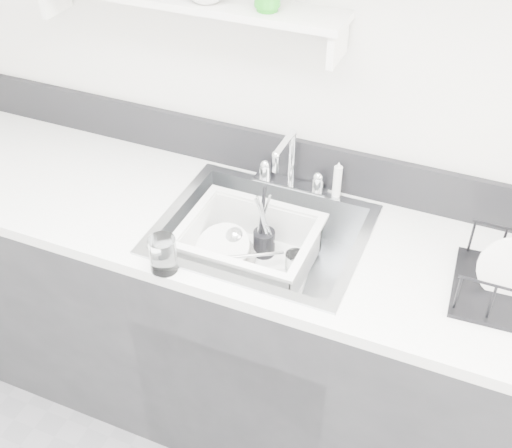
% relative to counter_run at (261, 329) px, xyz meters
% --- Properties ---
extents(room_shell, '(3.50, 3.00, 2.60)m').
position_rel_counter_run_xyz_m(room_shell, '(0.00, -0.80, 1.22)').
color(room_shell, silver).
rests_on(room_shell, ground).
extents(counter_run, '(3.20, 0.62, 0.92)m').
position_rel_counter_run_xyz_m(counter_run, '(0.00, 0.00, 0.00)').
color(counter_run, black).
rests_on(counter_run, ground).
extents(backsplash, '(3.20, 0.02, 0.16)m').
position_rel_counter_run_xyz_m(backsplash, '(0.00, 0.30, 0.54)').
color(backsplash, black).
rests_on(backsplash, counter_run).
extents(sink, '(0.64, 0.52, 0.20)m').
position_rel_counter_run_xyz_m(sink, '(0.00, 0.00, 0.37)').
color(sink, silver).
rests_on(sink, counter_run).
extents(faucet, '(0.26, 0.18, 0.23)m').
position_rel_counter_run_xyz_m(faucet, '(0.00, 0.25, 0.52)').
color(faucet, silver).
rests_on(faucet, counter_run).
extents(side_sprayer, '(0.03, 0.03, 0.14)m').
position_rel_counter_run_xyz_m(side_sprayer, '(0.16, 0.25, 0.53)').
color(side_sprayer, white).
rests_on(side_sprayer, counter_run).
extents(wall_shelf, '(1.00, 0.16, 0.12)m').
position_rel_counter_run_xyz_m(wall_shelf, '(-0.35, 0.23, 1.05)').
color(wall_shelf, silver).
rests_on(wall_shelf, room_shell).
extents(wash_tub, '(0.47, 0.40, 0.16)m').
position_rel_counter_run_xyz_m(wash_tub, '(-0.04, -0.01, 0.37)').
color(wash_tub, white).
rests_on(wash_tub, sink).
extents(plate_stack, '(0.22, 0.22, 0.09)m').
position_rel_counter_run_xyz_m(plate_stack, '(-0.13, -0.02, 0.33)').
color(plate_stack, white).
rests_on(plate_stack, wash_tub).
extents(utensil_cup, '(0.07, 0.07, 0.24)m').
position_rel_counter_run_xyz_m(utensil_cup, '(-0.02, 0.06, 0.36)').
color(utensil_cup, black).
rests_on(utensil_cup, wash_tub).
extents(ladle, '(0.26, 0.26, 0.08)m').
position_rel_counter_run_xyz_m(ladle, '(-0.06, -0.01, 0.35)').
color(ladle, silver).
rests_on(ladle, wash_tub).
extents(tumbler_in_tub, '(0.09, 0.09, 0.09)m').
position_rel_counter_run_xyz_m(tumbler_in_tub, '(0.12, -0.00, 0.35)').
color(tumbler_in_tub, white).
rests_on(tumbler_in_tub, wash_tub).
extents(tumbler_counter, '(0.09, 0.09, 0.11)m').
position_rel_counter_run_xyz_m(tumbler_counter, '(-0.19, -0.28, 0.52)').
color(tumbler_counter, white).
rests_on(tumbler_counter, counter_run).
extents(bowl_small, '(0.11, 0.11, 0.03)m').
position_rel_counter_run_xyz_m(bowl_small, '(0.09, -0.06, 0.32)').
color(bowl_small, white).
rests_on(bowl_small, wash_tub).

